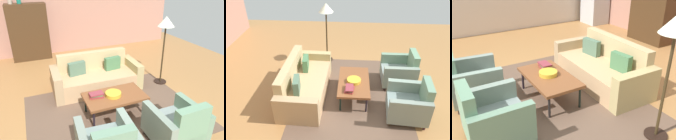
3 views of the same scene
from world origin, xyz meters
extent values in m
plane|color=#A97643|center=(0.00, 0.00, 0.00)|extent=(10.23, 10.23, 0.00)
cube|color=brown|center=(0.19, -0.09, 0.00)|extent=(3.40, 2.60, 0.01)
cube|color=tan|center=(0.19, 0.96, 0.21)|extent=(1.76, 0.94, 0.42)
cube|color=tan|center=(0.20, 1.32, 0.43)|extent=(1.74, 0.22, 0.86)
cube|color=tan|center=(1.15, 0.94, 0.31)|extent=(0.20, 0.90, 0.62)
cube|color=tan|center=(-0.77, 0.98, 0.31)|extent=(0.20, 0.90, 0.62)
cube|color=#46734B|center=(0.65, 1.05, 0.58)|extent=(0.41, 0.16, 0.32)
cube|color=#4D6B55|center=(-0.25, 1.07, 0.58)|extent=(0.41, 0.18, 0.32)
cylinder|color=black|center=(-0.34, 0.14, 0.19)|extent=(0.04, 0.04, 0.38)
cylinder|color=black|center=(0.72, 0.14, 0.19)|extent=(0.04, 0.04, 0.38)
cylinder|color=black|center=(-0.34, -0.42, 0.19)|extent=(0.04, 0.04, 0.38)
cylinder|color=black|center=(0.72, -0.42, 0.19)|extent=(0.04, 0.04, 0.38)
cube|color=brown|center=(0.19, -0.14, 0.40)|extent=(1.20, 0.70, 0.05)
cylinder|color=#34281A|center=(-0.72, -0.88, 0.05)|extent=(0.05, 0.05, 0.10)
cylinder|color=#3B2A19|center=(-0.04, -0.93, 0.05)|extent=(0.05, 0.05, 0.10)
cylinder|color=#321A1F|center=(-0.77, -1.55, 0.05)|extent=(0.05, 0.05, 0.10)
cylinder|color=#31221B|center=(-0.09, -1.61, 0.05)|extent=(0.05, 0.05, 0.10)
cube|color=gray|center=(-0.41, -1.24, 0.25)|extent=(0.62, 0.84, 0.30)
cube|color=gray|center=(-0.43, -1.57, 0.49)|extent=(0.57, 0.18, 0.78)
cube|color=gray|center=(-0.75, -1.21, 0.38)|extent=(0.18, 0.81, 0.56)
cube|color=gray|center=(-0.07, -1.27, 0.38)|extent=(0.18, 0.81, 0.56)
cylinder|color=black|center=(0.45, -0.90, 0.05)|extent=(0.05, 0.05, 0.10)
cylinder|color=#312116|center=(0.45, -1.58, 0.05)|extent=(0.05, 0.05, 0.10)
cube|color=gray|center=(0.79, -1.24, 0.25)|extent=(0.56, 0.80, 0.30)
cube|color=gray|center=(0.79, -1.57, 0.49)|extent=(0.56, 0.14, 0.78)
cube|color=gray|center=(0.45, -1.24, 0.38)|extent=(0.12, 0.80, 0.56)
cube|color=gray|center=(1.13, -1.24, 0.38)|extent=(0.12, 0.80, 0.56)
cylinder|color=gold|center=(0.16, -0.14, 0.46)|extent=(0.32, 0.32, 0.07)
cube|color=maroon|center=(-0.16, -0.05, 0.44)|extent=(0.30, 0.23, 0.03)
cube|color=#4C7C45|center=(-0.16, -0.05, 0.47)|extent=(0.24, 0.17, 0.03)
cube|color=brown|center=(-0.16, -0.05, 0.49)|extent=(0.27, 0.17, 0.03)
cube|color=#3F2916|center=(-1.13, 3.80, 0.90)|extent=(1.20, 0.50, 1.80)
cube|color=#422A1F|center=(-1.43, 4.05, 0.90)|extent=(0.56, 0.01, 1.51)
cube|color=#341F16|center=(-0.83, 4.05, 0.90)|extent=(0.56, 0.01, 1.51)
cylinder|color=black|center=(1.85, 0.66, 0.01)|extent=(0.32, 0.32, 0.03)
cylinder|color=#362917|center=(1.85, 0.66, 0.76)|extent=(0.04, 0.04, 1.45)
camera|label=1|loc=(-1.21, -3.36, 2.57)|focal=33.29mm
camera|label=2|loc=(-3.96, -0.06, 3.37)|focal=35.60mm
camera|label=3|loc=(3.56, -1.84, 2.31)|focal=39.65mm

